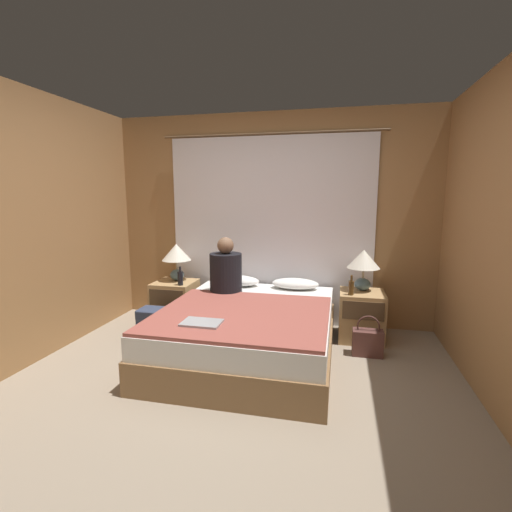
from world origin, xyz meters
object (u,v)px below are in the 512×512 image
pillow_left (237,281)px  handbag_on_floor (368,342)px  lamp_left (177,255)px  person_left_in_bed (226,271)px  laptop_on_bed (202,323)px  backpack_on_floor (154,322)px  beer_bottle_on_right_stand (351,287)px  beer_bottle_on_left_stand (180,278)px  bed (249,331)px  lamp_right (363,262)px  nightstand_left (175,303)px  nightstand_right (361,316)px  pillow_right (295,284)px

pillow_left → handbag_on_floor: pillow_left is taller
lamp_left → person_left_in_bed: size_ratio=0.72×
laptop_on_bed → backpack_on_floor: bearing=138.0°
beer_bottle_on_right_stand → beer_bottle_on_left_stand: bearing=180.0°
bed → lamp_right: (1.08, 0.74, 0.59)m
beer_bottle_on_left_stand → beer_bottle_on_right_stand: beer_bottle_on_left_stand is taller
person_left_in_bed → lamp_left: bearing=157.7°
lamp_right → handbag_on_floor: lamp_right is taller
nightstand_left → laptop_on_bed: (0.84, -1.28, 0.26)m
pillow_left → person_left_in_bed: (-0.03, -0.34, 0.19)m
lamp_right → nightstand_left: bearing=-177.9°
nightstand_right → lamp_left: size_ratio=1.18×
lamp_left → beer_bottle_on_right_stand: 2.06m
pillow_left → beer_bottle_on_left_stand: (-0.60, -0.27, 0.06)m
beer_bottle_on_left_stand → beer_bottle_on_right_stand: 1.90m
lamp_right → pillow_right: bearing=175.9°
person_left_in_bed → beer_bottle_on_left_stand: 0.59m
nightstand_right → pillow_right: 0.80m
pillow_right → pillow_left: bearing=180.0°
beer_bottle_on_left_stand → handbag_on_floor: 2.14m
bed → handbag_on_floor: 1.16m
nightstand_right → backpack_on_floor: (-2.18, -0.51, -0.07)m
lamp_left → pillow_right: bearing=2.1°
laptop_on_bed → lamp_left: bearing=121.6°
person_left_in_bed → nightstand_right: bearing=8.3°
lamp_right → pillow_right: lamp_right is taller
beer_bottle_on_left_stand → laptop_on_bed: (0.70, -1.14, -0.09)m
lamp_left → pillow_right: 1.46m
nightstand_right → pillow_right: size_ratio=0.98×
nightstand_left → lamp_left: 0.57m
lamp_right → backpack_on_floor: (-2.18, -0.59, -0.64)m
person_left_in_bed → beer_bottle_on_left_stand: size_ratio=2.82×
pillow_right → beer_bottle_on_left_stand: bearing=-168.0°
beer_bottle_on_left_stand → pillow_left: bearing=24.7°
person_left_in_bed → beer_bottle_on_right_stand: (1.33, 0.07, -0.13)m
bed → laptop_on_bed: size_ratio=6.14×
nightstand_right → beer_bottle_on_right_stand: 0.39m
pillow_right → handbag_on_floor: size_ratio=1.33×
beer_bottle_on_right_stand → lamp_left: bearing=173.8°
lamp_left → pillow_left: lamp_left is taller
pillow_right → bed: bearing=-113.5°
nightstand_right → lamp_right: bearing=90.0°
pillow_left → beer_bottle_on_right_stand: bearing=-11.9°
lamp_left → laptop_on_bed: lamp_left is taller
person_left_in_bed → beer_bottle_on_left_stand: (-0.57, 0.07, -0.12)m
nightstand_left → backpack_on_floor: nightstand_left is taller
beer_bottle_on_right_stand → pillow_right: bearing=155.8°
nightstand_right → backpack_on_floor: size_ratio=1.53×
beer_bottle_on_right_stand → pillow_left: bearing=168.1°
lamp_right → beer_bottle_on_right_stand: 0.34m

